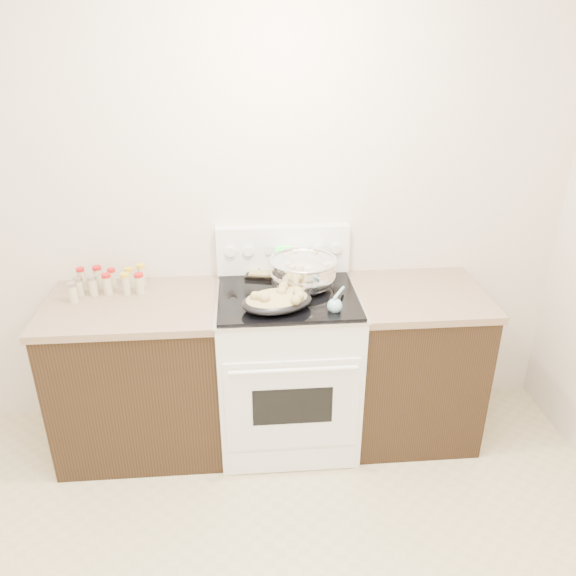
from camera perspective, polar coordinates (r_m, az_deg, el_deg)
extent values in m
cube|color=beige|center=(3.20, -6.94, 8.57)|extent=(4.00, 0.05, 2.70)
cube|color=black|center=(3.33, -14.66, -8.82)|extent=(0.90, 0.64, 0.88)
cube|color=brown|center=(3.10, -15.58, -1.74)|extent=(0.93, 0.67, 0.04)
cube|color=black|center=(3.41, 12.36, -7.68)|extent=(0.70, 0.64, 0.88)
cube|color=brown|center=(3.18, 13.12, -0.71)|extent=(0.73, 0.67, 0.04)
cube|color=white|center=(3.26, -0.07, -8.24)|extent=(0.76, 0.66, 0.92)
cube|color=white|center=(2.99, 0.46, -11.87)|extent=(0.70, 0.01, 0.55)
cube|color=black|center=(2.98, 0.47, -11.95)|extent=(0.42, 0.01, 0.22)
cylinder|color=white|center=(2.81, 0.55, -8.37)|extent=(0.65, 0.02, 0.02)
cube|color=white|center=(3.23, 0.43, -17.16)|extent=(0.70, 0.01, 0.14)
cube|color=silver|center=(3.03, -0.08, -0.86)|extent=(0.78, 0.68, 0.01)
cube|color=black|center=(3.02, -0.08, -0.66)|extent=(0.74, 0.64, 0.01)
cube|color=white|center=(3.23, -0.50, 3.95)|extent=(0.76, 0.07, 0.28)
cylinder|color=white|center=(3.18, -5.86, 3.70)|extent=(0.06, 0.02, 0.06)
cylinder|color=white|center=(3.18, -4.05, 3.76)|extent=(0.06, 0.02, 0.06)
cylinder|color=white|center=(3.20, 3.14, 3.98)|extent=(0.06, 0.02, 0.06)
cylinder|color=white|center=(3.22, 4.90, 4.02)|extent=(0.06, 0.02, 0.06)
cube|color=#19E533|center=(3.19, -0.45, 3.90)|extent=(0.09, 0.00, 0.04)
cube|color=silver|center=(3.18, -1.89, 3.85)|extent=(0.05, 0.00, 0.05)
cube|color=silver|center=(3.19, 0.99, 3.94)|extent=(0.05, 0.00, 0.05)
ellipsoid|color=silver|center=(3.07, 1.53, 1.35)|extent=(0.46, 0.46, 0.22)
cylinder|color=silver|center=(3.09, 1.52, 0.22)|extent=(0.20, 0.20, 0.01)
torus|color=silver|center=(3.03, 1.55, 2.86)|extent=(0.37, 0.37, 0.02)
cylinder|color=silver|center=(3.06, 1.54, 1.76)|extent=(0.35, 0.35, 0.12)
cylinder|color=brown|center=(3.04, 1.55, 2.65)|extent=(0.33, 0.33, 0.00)
cube|color=#C8B293|center=(3.14, 1.75, 3.55)|extent=(0.03, 0.03, 0.03)
cube|color=#C8B293|center=(2.99, 1.52, 2.37)|extent=(0.04, 0.04, 0.03)
cube|color=#C8B293|center=(3.10, -0.16, 3.25)|extent=(0.03, 0.03, 0.03)
cube|color=#C8B293|center=(3.14, 0.55, 3.57)|extent=(0.04, 0.04, 0.02)
cube|color=#C8B293|center=(3.00, 1.74, 2.52)|extent=(0.04, 0.04, 0.03)
cube|color=#C8B293|center=(2.95, 1.35, 2.06)|extent=(0.05, 0.05, 0.03)
cube|color=#C8B293|center=(2.98, -0.01, 2.33)|extent=(0.03, 0.03, 0.03)
cube|color=#C8B293|center=(3.00, 2.19, 2.45)|extent=(0.05, 0.05, 0.03)
cube|color=#C8B293|center=(2.97, 1.29, 2.24)|extent=(0.04, 0.04, 0.03)
cube|color=#C8B293|center=(2.98, 3.82, 2.29)|extent=(0.04, 0.04, 0.02)
cube|color=#C8B293|center=(2.95, 0.47, 2.05)|extent=(0.04, 0.04, 0.03)
cube|color=#C8B293|center=(2.94, 1.34, 2.00)|extent=(0.03, 0.03, 0.02)
cube|color=#C8B293|center=(2.97, 1.22, 2.22)|extent=(0.03, 0.03, 0.02)
cube|color=#C8B293|center=(2.99, 4.08, 2.36)|extent=(0.03, 0.03, 0.03)
cube|color=#C8B293|center=(3.14, 2.66, 3.52)|extent=(0.04, 0.04, 0.03)
ellipsoid|color=black|center=(2.85, -1.15, -1.36)|extent=(0.43, 0.35, 0.08)
ellipsoid|color=tan|center=(2.84, -1.15, -1.14)|extent=(0.39, 0.32, 0.06)
sphere|color=tan|center=(2.89, -0.46, 0.12)|extent=(0.05, 0.05, 0.05)
sphere|color=tan|center=(2.77, -2.37, -1.03)|extent=(0.05, 0.05, 0.05)
sphere|color=tan|center=(2.80, 1.15, -0.80)|extent=(0.05, 0.05, 0.05)
sphere|color=tan|center=(2.85, -0.65, -0.39)|extent=(0.05, 0.05, 0.05)
sphere|color=tan|center=(2.83, 1.02, -0.36)|extent=(0.05, 0.05, 0.05)
sphere|color=tan|center=(2.79, -2.84, -0.85)|extent=(0.05, 0.05, 0.05)
sphere|color=tan|center=(2.81, -3.36, -0.83)|extent=(0.05, 0.05, 0.05)
sphere|color=tan|center=(2.76, 0.81, -1.25)|extent=(0.05, 0.05, 0.05)
cube|color=black|center=(3.27, -0.66, 1.72)|extent=(0.43, 0.35, 0.02)
cube|color=tan|center=(3.26, -0.66, 1.92)|extent=(0.39, 0.30, 0.02)
sphere|color=tan|center=(3.19, 0.29, 1.61)|extent=(0.04, 0.04, 0.04)
sphere|color=tan|center=(3.21, 1.33, 1.79)|extent=(0.05, 0.05, 0.05)
sphere|color=tan|center=(3.25, -1.92, 2.14)|extent=(0.04, 0.04, 0.04)
sphere|color=tan|center=(3.31, 0.44, 2.55)|extent=(0.04, 0.04, 0.04)
sphere|color=tan|center=(3.33, -0.51, 2.61)|extent=(0.04, 0.04, 0.04)
sphere|color=tan|center=(3.31, 0.35, 2.53)|extent=(0.04, 0.04, 0.04)
sphere|color=tan|center=(3.29, -2.36, 2.35)|extent=(0.05, 0.05, 0.05)
sphere|color=tan|center=(3.25, 1.16, 2.09)|extent=(0.03, 0.03, 0.03)
sphere|color=tan|center=(3.32, -1.28, 2.57)|extent=(0.03, 0.03, 0.03)
sphere|color=tan|center=(3.25, -2.96, 2.06)|extent=(0.04, 0.04, 0.04)
cylinder|color=#A7824C|center=(2.92, -1.03, -1.35)|extent=(0.11, 0.24, 0.01)
sphere|color=#A7824C|center=(2.82, -1.71, -2.23)|extent=(0.04, 0.04, 0.04)
sphere|color=#7EB1BC|center=(2.83, 4.77, -1.81)|extent=(0.08, 0.08, 0.08)
cylinder|color=#7EB1BC|center=(2.92, 5.22, -0.45)|extent=(0.10, 0.24, 0.07)
cylinder|color=#BFB28C|center=(3.31, -20.21, 0.77)|extent=(0.04, 0.04, 0.11)
cylinder|color=#B21414|center=(3.29, -20.37, 1.77)|extent=(0.04, 0.04, 0.02)
cylinder|color=#BFB28C|center=(3.29, -18.70, 0.91)|extent=(0.05, 0.05, 0.11)
cylinder|color=#B21414|center=(3.27, -18.86, 1.95)|extent=(0.05, 0.05, 0.02)
cylinder|color=#BFB28C|center=(3.27, -17.41, 0.81)|extent=(0.04, 0.04, 0.10)
cylinder|color=#B21414|center=(3.25, -17.54, 1.73)|extent=(0.04, 0.04, 0.02)
cylinder|color=#BFB28C|center=(3.27, -15.76, 0.93)|extent=(0.05, 0.05, 0.09)
cylinder|color=gold|center=(3.24, -15.87, 1.82)|extent=(0.05, 0.05, 0.02)
cylinder|color=#BFB28C|center=(3.24, -14.62, 1.11)|extent=(0.04, 0.04, 0.11)
cylinder|color=gold|center=(3.22, -14.74, 2.19)|extent=(0.05, 0.05, 0.02)
cylinder|color=#BFB28C|center=(3.25, -20.45, 0.04)|extent=(0.05, 0.05, 0.09)
cylinder|color=#B2B2B7|center=(3.23, -20.59, 0.87)|extent=(0.05, 0.05, 0.02)
cylinder|color=#BFB28C|center=(3.22, -19.20, 0.09)|extent=(0.05, 0.05, 0.09)
cylinder|color=#B2B2B7|center=(3.19, -19.34, 1.00)|extent=(0.05, 0.05, 0.02)
cylinder|color=#BFB28C|center=(3.20, -17.86, 0.22)|extent=(0.05, 0.05, 0.10)
cylinder|color=#B21414|center=(3.17, -18.00, 1.21)|extent=(0.05, 0.05, 0.02)
cylinder|color=#BFB28C|center=(3.17, -16.12, 0.26)|extent=(0.04, 0.04, 0.11)
cylinder|color=gold|center=(3.14, -16.25, 1.28)|extent=(0.05, 0.05, 0.02)
cylinder|color=#BFB28C|center=(3.15, -14.83, 0.27)|extent=(0.05, 0.05, 0.10)
cylinder|color=#B21414|center=(3.13, -14.95, 1.27)|extent=(0.05, 0.05, 0.02)
cylinder|color=#BFB28C|center=(3.17, -21.00, -0.59)|extent=(0.05, 0.05, 0.09)
cylinder|color=#B2B2B7|center=(3.15, -21.16, 0.34)|extent=(0.05, 0.05, 0.02)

